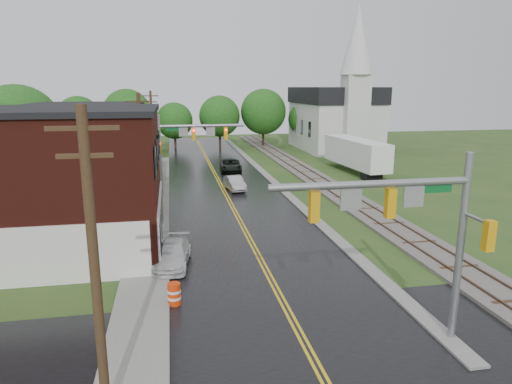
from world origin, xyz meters
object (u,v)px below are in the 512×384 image
object	(u,v)px
brick_building	(32,182)
utility_pole_a	(94,265)
traffic_signal_near	(409,217)
semi_trailer	(356,153)
traffic_signal_far	(185,141)
construction_barrel	(174,294)
utility_pole_c	(152,127)
utility_pole_b	(141,153)
sedan_silver	(235,183)
church	(337,111)
pickup_white	(173,254)
tree_left_e	(136,125)
suv_dark	(231,165)
tree_left_c	(84,133)
tree_left_b	(20,129)

from	to	relation	value
brick_building	utility_pole_a	size ratio (longest dim) A/B	1.59
traffic_signal_near	semi_trailer	distance (m)	35.89
brick_building	traffic_signal_far	xyz separation A→B (m)	(9.01, 12.00, 0.82)
construction_barrel	brick_building	bearing A→B (deg)	133.12
utility_pole_c	construction_barrel	distance (m)	37.53
traffic_signal_far	construction_barrel	distance (m)	20.76
utility_pole_b	sedan_silver	bearing A→B (deg)	42.44
brick_building	church	distance (m)	50.58
sedan_silver	pickup_white	world-z (taller)	sedan_silver
traffic_signal_far	utility_pole_c	xyz separation A→B (m)	(-3.33, 17.00, -0.25)
tree_left_e	suv_dark	distance (m)	13.55
construction_barrel	traffic_signal_far	bearing A→B (deg)	86.31
tree_left_c	traffic_signal_near	bearing A→B (deg)	-65.44
tree_left_b	suv_dark	bearing A→B (deg)	19.21
church	construction_barrel	world-z (taller)	church
tree_left_c	semi_trailer	bearing A→B (deg)	-8.21
sedan_silver	construction_barrel	xyz separation A→B (m)	(-5.82, -22.41, -0.13)
brick_building	tree_left_b	bearing A→B (deg)	107.61
tree_left_b	construction_barrel	world-z (taller)	tree_left_b
pickup_white	construction_barrel	world-z (taller)	pickup_white
tree_left_c	pickup_white	size ratio (longest dim) A/B	1.77
traffic_signal_far	suv_dark	distance (m)	13.65
utility_pole_b	tree_left_b	distance (m)	14.87
tree_left_b	construction_barrel	xyz separation A→B (m)	(13.07, -25.13, -5.21)
tree_left_b	construction_barrel	distance (m)	28.80
traffic_signal_near	utility_pole_a	distance (m)	10.47
traffic_signal_far	construction_barrel	world-z (taller)	traffic_signal_far
church	suv_dark	distance (m)	24.02
church	tree_left_b	world-z (taller)	church
traffic_signal_far	utility_pole_a	xyz separation A→B (m)	(-3.33, -27.00, -0.25)
pickup_white	utility_pole_b	bearing A→B (deg)	108.52
tree_left_b	semi_trailer	distance (m)	33.91
tree_left_c	suv_dark	xyz separation A→B (m)	(15.77, -1.11, -3.81)
traffic_signal_near	sedan_silver	bearing A→B (deg)	95.10
traffic_signal_near	sedan_silver	xyz separation A→B (m)	(-2.43, 27.17, -4.32)
brick_building	utility_pole_c	xyz separation A→B (m)	(5.68, 29.00, 0.57)
traffic_signal_far	tree_left_e	size ratio (longest dim) A/B	0.90
pickup_white	utility_pole_c	bearing A→B (deg)	101.31
pickup_white	semi_trailer	size ratio (longest dim) A/B	0.36
church	sedan_silver	size ratio (longest dim) A/B	5.11
traffic_signal_near	utility_pole_c	distance (m)	43.24
traffic_signal_near	sedan_silver	distance (m)	27.62
utility_pole_a	tree_left_b	xyz separation A→B (m)	(-11.05, 31.90, 1.00)
traffic_signal_near	construction_barrel	world-z (taller)	traffic_signal_near
traffic_signal_far	suv_dark	bearing A→B (deg)	65.43
utility_pole_b	utility_pole_c	bearing A→B (deg)	90.00
traffic_signal_far	construction_barrel	bearing A→B (deg)	-93.69
tree_left_b	suv_dark	xyz separation A→B (m)	(19.77, 6.89, -5.02)
utility_pole_b	tree_left_c	world-z (taller)	utility_pole_b
construction_barrel	traffic_signal_near	bearing A→B (deg)	-30.03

